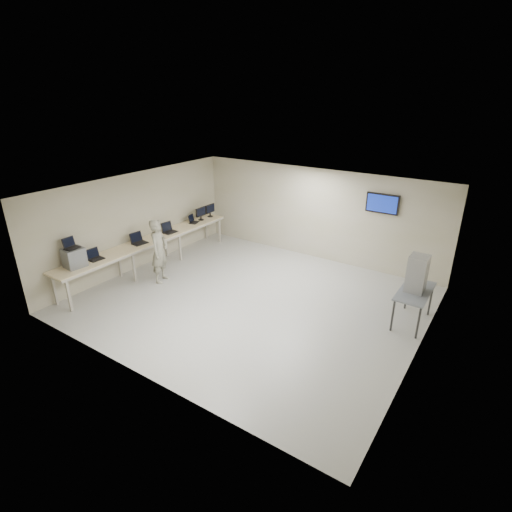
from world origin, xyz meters
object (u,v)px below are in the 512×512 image
Objects in this scene: workbench at (150,242)px; soldier at (159,251)px; equipment_box at (74,258)px; side_table at (415,293)px.

workbench is 3.37× the size of soldier.
workbench is 12.49× the size of equipment_box.
equipment_box is at bearing -154.17° from side_table.
workbench is at bearing 94.08° from equipment_box.
side_table is (7.19, 1.17, -0.08)m from workbench.
workbench reaches higher than side_table.
soldier is at bearing -165.64° from side_table.
soldier reaches higher than equipment_box.
equipment_box is (-0.06, -2.34, 0.31)m from workbench.
workbench is 7.28m from side_table.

